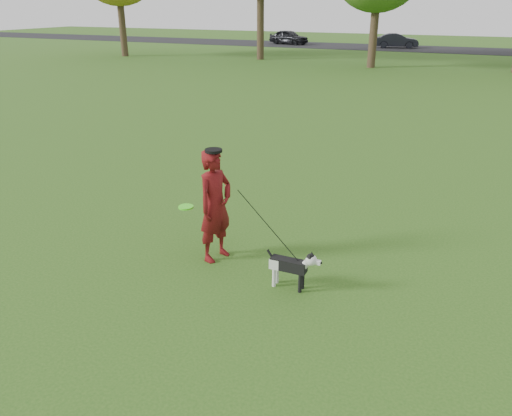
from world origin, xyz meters
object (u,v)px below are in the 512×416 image
at_px(man, 215,206).
at_px(dog, 293,265).
at_px(car_left, 289,37).
at_px(car_mid, 397,41).

xyz_separation_m(man, dog, (1.40, -0.38, -0.50)).
relative_size(car_left, car_mid, 1.05).
height_order(man, dog, man).
bearing_deg(car_mid, car_left, 76.69).
relative_size(dog, car_mid, 0.23).
bearing_deg(man, car_left, 33.76).
relative_size(man, dog, 2.16).
xyz_separation_m(man, car_mid, (-3.85, 39.91, -0.27)).
bearing_deg(car_left, car_mid, -75.88).
bearing_deg(dog, car_mid, 97.42).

